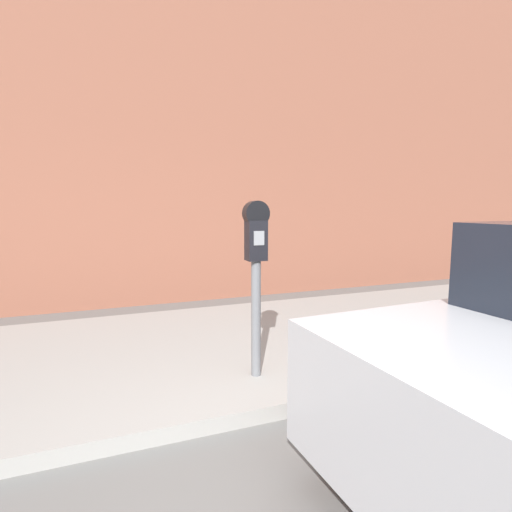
# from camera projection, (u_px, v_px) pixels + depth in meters

# --- Properties ---
(ground_plane) EXTENTS (60.00, 60.00, 0.00)m
(ground_plane) POSITION_uv_depth(u_px,v_px,m) (334.00, 503.00, 2.00)
(ground_plane) COLOR slate
(sidewalk) EXTENTS (24.00, 2.80, 0.11)m
(sidewalk) POSITION_uv_depth(u_px,v_px,m) (216.00, 347.00, 4.02)
(sidewalk) COLOR #9E9B96
(sidewalk) RESTS_ON ground_plane
(building_facade) EXTENTS (24.00, 0.30, 6.02)m
(building_facade) POSITION_uv_depth(u_px,v_px,m) (170.00, 101.00, 5.88)
(building_facade) COLOR #935642
(building_facade) RESTS_ON ground_plane
(parking_meter) EXTENTS (0.20, 0.13, 1.40)m
(parking_meter) POSITION_uv_depth(u_px,v_px,m) (256.00, 263.00, 3.12)
(parking_meter) COLOR slate
(parking_meter) RESTS_ON sidewalk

